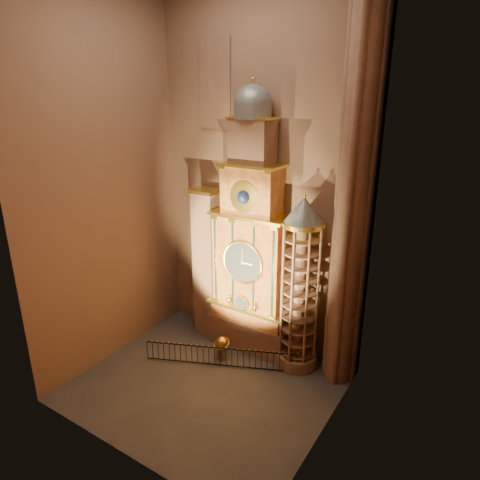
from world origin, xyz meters
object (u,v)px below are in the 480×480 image
Objects in this scene: portrait_tower at (208,263)px; stair_turret at (300,287)px; celestial_globe at (222,346)px; astronomical_clock at (251,252)px; iron_railing at (220,357)px.

portrait_tower is 0.94× the size of stair_turret.
stair_turret reaches higher than celestial_globe.
astronomical_clock reaches higher than portrait_tower.
celestial_globe is 0.18× the size of iron_railing.
portrait_tower reaches higher than iron_railing.
astronomical_clock is 3.73m from portrait_tower.
celestial_globe is (-0.74, -2.30, -5.76)m from astronomical_clock.
portrait_tower is (-3.40, 0.02, -1.53)m from astronomical_clock.
celestial_globe reaches higher than iron_railing.
stair_turret is 6.57m from iron_railing.
astronomical_clock reaches higher than stair_turret.
astronomical_clock is at bearing 72.23° from celestial_globe.
stair_turret reaches higher than portrait_tower.
portrait_tower is at bearing 179.71° from astronomical_clock.
astronomical_clock is 6.72m from iron_railing.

